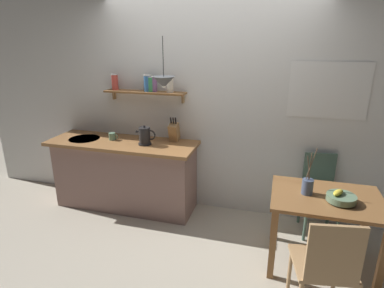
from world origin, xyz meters
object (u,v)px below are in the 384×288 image
coffee_mug_by_sink (112,136)px  fruit_bowl (341,198)px  knife_block (174,132)px  electric_kettle (145,136)px  pendant_lamp (164,82)px  dining_chair_far (319,189)px  twig_vase (308,186)px  dining_table (325,208)px  dining_chair_near (326,264)px

coffee_mug_by_sink → fruit_bowl: bearing=-13.8°
fruit_bowl → knife_block: bearing=156.6°
electric_kettle → pendant_lamp: 0.72m
dining_chair_far → twig_vase: bearing=-107.5°
dining_table → fruit_bowl: 0.20m
dining_chair_near → coffee_mug_by_sink: coffee_mug_by_sink is taller
dining_table → coffee_mug_by_sink: (-2.44, 0.55, 0.32)m
fruit_bowl → electric_kettle: 2.16m
dining_chair_near → coffee_mug_by_sink: size_ratio=7.61×
pendant_lamp → dining_chair_far: bearing=7.6°
dining_chair_far → dining_table: bearing=-91.9°
pendant_lamp → knife_block: bearing=89.1°
dining_table → pendant_lamp: bearing=166.5°
twig_vase → pendant_lamp: (-1.52, 0.39, 0.83)m
dining_table → electric_kettle: size_ratio=4.01×
dining_chair_near → dining_chair_far: 1.30m
dining_table → pendant_lamp: 2.02m
twig_vase → pendant_lamp: size_ratio=0.84×
dining_table → pendant_lamp: (-1.69, 0.41, 1.03)m
dining_chair_near → knife_block: knife_block is taller
dining_chair_near → electric_kettle: (-1.93, 1.15, 0.49)m
twig_vase → electric_kettle: 1.87m
twig_vase → coffee_mug_by_sink: 2.33m
fruit_bowl → twig_vase: (-0.27, 0.09, 0.03)m
knife_block → coffee_mug_by_sink: size_ratio=2.57×
knife_block → dining_chair_near: bearing=-39.8°
dining_chair_near → dining_chair_far: bearing=86.9°
fruit_bowl → knife_block: knife_block is taller
fruit_bowl → dining_chair_near: bearing=-104.2°
twig_vase → dining_chair_far: bearing=72.5°
dining_table → dining_chair_near: size_ratio=1.07×
knife_block → coffee_mug_by_sink: knife_block is taller
dining_chair_far → coffee_mug_by_sink: (-2.46, -0.08, 0.43)m
dining_table → dining_chair_near: dining_chair_near is taller
dining_chair_near → fruit_bowl: 0.66m
fruit_bowl → knife_block: (-1.78, 0.77, 0.24)m
dining_table → twig_vase: bearing=175.5°
dining_chair_near → knife_block: size_ratio=2.96×
dining_chair_far → knife_block: (-1.71, 0.07, 0.51)m
dining_chair_near → knife_block: bearing=140.2°
electric_kettle → coffee_mug_by_sink: electric_kettle is taller
fruit_bowl → pendant_lamp: bearing=165.0°
dining_table → twig_vase: twig_vase is taller
dining_chair_far → twig_vase: 0.72m
electric_kettle → fruit_bowl: bearing=-15.2°
dining_chair_near → pendant_lamp: (-1.64, 1.07, 1.14)m
twig_vase → dining_table: bearing=-4.5°
dining_table → dining_chair_near: bearing=-94.3°
fruit_bowl → coffee_mug_by_sink: (-2.54, 0.63, 0.16)m
twig_vase → fruit_bowl: bearing=-17.7°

